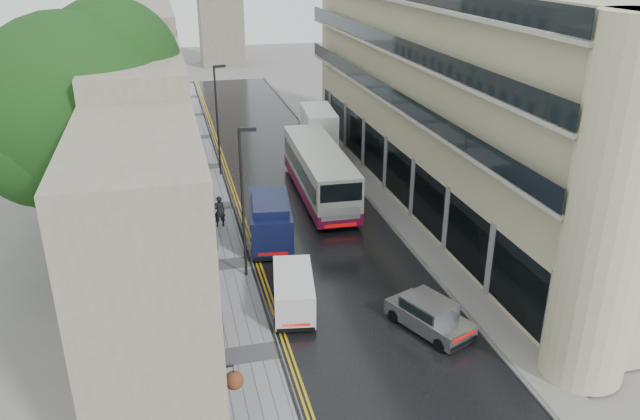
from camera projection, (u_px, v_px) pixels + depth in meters
name	position (u px, v px, depth m)	size (l,w,h in m)	color
road	(299.00, 200.00, 42.46)	(9.00, 85.00, 0.02)	black
left_sidewalk	(213.00, 207.00, 41.13)	(2.70, 85.00, 0.12)	gray
right_sidewalk	(375.00, 192.00, 43.65)	(1.80, 85.00, 0.12)	slate
old_shop_row	(147.00, 113.00, 40.23)	(4.50, 56.00, 12.00)	gray
modern_block	(457.00, 95.00, 40.70)	(8.00, 40.00, 14.00)	#C3B791
tree_near	(79.00, 148.00, 30.26)	(10.56, 10.56, 13.89)	black
tree_far	(105.00, 102.00, 42.21)	(9.24, 9.24, 12.46)	black
cream_bus	(310.00, 192.00, 39.17)	(2.83, 12.45, 3.40)	silver
white_lorry	(307.00, 138.00, 49.07)	(2.31, 7.68, 4.03)	white
silver_hatchback	(441.00, 336.00, 26.38)	(1.77, 4.06, 1.52)	#ABACB0
white_van	(276.00, 310.00, 27.86)	(1.81, 4.23, 1.91)	silver
navy_van	(253.00, 234.00, 34.02)	(2.30, 5.75, 2.93)	#0E1233
pedestrian	(219.00, 211.00, 37.88)	(0.72, 0.47, 1.97)	black
lamp_post_near	(243.00, 205.00, 31.07)	(0.89, 0.20, 7.89)	black
lamp_post_far	(217.00, 122.00, 45.37)	(0.91, 0.20, 8.07)	black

